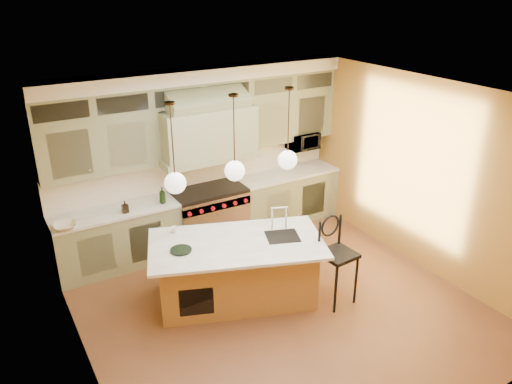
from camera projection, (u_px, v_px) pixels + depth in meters
floor at (278, 306)px, 6.87m from camera, size 5.00×5.00×0.00m
ceiling at (283, 97)px, 5.72m from camera, size 5.00×5.00×0.00m
wall_back at (198, 155)px, 8.27m from camera, size 5.00×0.00×5.00m
wall_front at (438, 318)px, 4.32m from camera, size 5.00×0.00×5.00m
wall_left at (77, 264)px, 5.13m from camera, size 0.00×5.00×5.00m
wall_right at (420, 174)px, 7.46m from camera, size 0.00×5.00×5.00m
back_cabinetry at (205, 161)px, 8.07m from camera, size 5.00×0.77×2.90m
range at (209, 215)px, 8.37m from camera, size 1.20×0.74×0.96m
kitchen_island at (237, 269)px, 6.85m from camera, size 2.59×1.96×1.35m
counter_stool at (336, 255)px, 6.72m from camera, size 0.47×0.47×1.26m
microwave at (303, 141)px, 8.98m from camera, size 0.54×0.37×0.30m
oil_bottle_a at (162, 195)px, 7.68m from camera, size 0.11×0.11×0.26m
oil_bottle_b at (125, 207)px, 7.38m from camera, size 0.09×0.10×0.19m
fruit_bowl at (65, 226)px, 6.93m from camera, size 0.35×0.35×0.08m
cup at (175, 230)px, 6.86m from camera, size 0.10×0.10×0.09m
pendant_left at (175, 181)px, 5.89m from camera, size 0.26×0.26×1.11m
pendant_center at (235, 169)px, 6.26m from camera, size 0.26×0.26×1.11m
pendant_right at (288, 158)px, 6.64m from camera, size 0.26×0.26×1.11m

